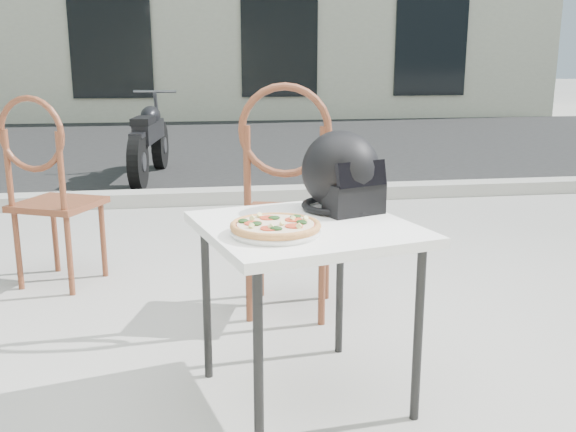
{
  "coord_description": "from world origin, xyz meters",
  "views": [
    {
      "loc": [
        -0.26,
        -2.65,
        1.24
      ],
      "look_at": [
        0.07,
        -0.56,
        0.73
      ],
      "focal_mm": 40.0,
      "sensor_mm": 36.0,
      "label": 1
    }
  ],
  "objects": [
    {
      "name": "plate",
      "position": [
        0.02,
        -0.61,
        0.69
      ],
      "size": [
        0.33,
        0.33,
        0.02
      ],
      "rotation": [
        0.0,
        0.0,
        0.1
      ],
      "color": "white",
      "rests_on": "cafe_table_main"
    },
    {
      "name": "cafe_chair_main",
      "position": [
        0.21,
        0.32,
        0.64
      ],
      "size": [
        0.54,
        0.54,
        1.15
      ],
      "rotation": [
        0.0,
        0.0,
        2.87
      ],
      "color": "brown",
      "rests_on": "ground"
    },
    {
      "name": "helmet",
      "position": [
        0.32,
        -0.29,
        0.81
      ],
      "size": [
        0.39,
        0.4,
        0.31
      ],
      "rotation": [
        0.0,
        0.0,
        0.36
      ],
      "color": "black",
      "rests_on": "cafe_table_main"
    },
    {
      "name": "ground",
      "position": [
        0.0,
        0.0,
        0.0
      ],
      "size": [
        80.0,
        80.0,
        0.0
      ],
      "primitive_type": "plane",
      "color": "#9D9B95",
      "rests_on": "ground"
    },
    {
      "name": "cafe_table_main",
      "position": [
        0.15,
        -0.48,
        0.62
      ],
      "size": [
        0.86,
        0.86,
        0.68
      ],
      "rotation": [
        0.0,
        0.0,
        0.24
      ],
      "color": "white",
      "rests_on": "ground"
    },
    {
      "name": "curb",
      "position": [
        0.0,
        3.0,
        0.06
      ],
      "size": [
        30.0,
        0.25,
        0.12
      ],
      "primitive_type": "cube",
      "color": "#A7A59C",
      "rests_on": "ground"
    },
    {
      "name": "cafe_chair_side",
      "position": [
        -1.02,
        0.93,
        0.59
      ],
      "size": [
        0.54,
        0.54,
        1.07
      ],
      "rotation": [
        0.0,
        0.0,
        2.7
      ],
      "color": "brown",
      "rests_on": "ground"
    },
    {
      "name": "pizza",
      "position": [
        0.02,
        -0.61,
        0.71
      ],
      "size": [
        0.38,
        0.38,
        0.04
      ],
      "rotation": [
        0.0,
        0.0,
        0.29
      ],
      "color": "#CB894A",
      "rests_on": "plate"
    },
    {
      "name": "motorcycle",
      "position": [
        -0.66,
        4.36,
        0.4
      ],
      "size": [
        0.48,
        1.84,
        0.92
      ],
      "rotation": [
        0.0,
        0.0,
        -0.13
      ],
      "color": "black",
      "rests_on": "street_asphalt"
    },
    {
      "name": "street_asphalt",
      "position": [
        0.0,
        7.0,
        0.0
      ],
      "size": [
        30.0,
        8.0,
        0.0
      ],
      "primitive_type": "cube",
      "color": "black",
      "rests_on": "ground"
    }
  ]
}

